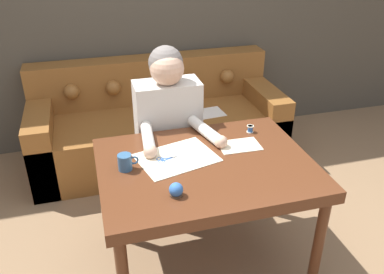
% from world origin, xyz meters
% --- Properties ---
extents(ground_plane, '(16.00, 16.00, 0.00)m').
position_xyz_m(ground_plane, '(0.00, 0.00, 0.00)').
color(ground_plane, '#846647').
extents(wall_back, '(8.00, 0.06, 2.60)m').
position_xyz_m(wall_back, '(0.00, 1.91, 1.30)').
color(wall_back, '#474238').
rests_on(wall_back, ground_plane).
extents(dining_table, '(1.19, 0.90, 0.73)m').
position_xyz_m(dining_table, '(-0.09, 0.11, 0.66)').
color(dining_table, '#562D19').
rests_on(dining_table, ground_plane).
extents(couch, '(2.13, 0.87, 0.85)m').
position_xyz_m(couch, '(-0.11, 1.48, 0.30)').
color(couch, brown).
rests_on(couch, ground_plane).
extents(person, '(0.50, 0.62, 1.24)m').
position_xyz_m(person, '(-0.18, 0.68, 0.64)').
color(person, '#33281E').
rests_on(person, ground_plane).
extents(pattern_paper_main, '(0.49, 0.41, 0.00)m').
position_xyz_m(pattern_paper_main, '(-0.24, 0.21, 0.73)').
color(pattern_paper_main, beige).
rests_on(pattern_paper_main, dining_table).
extents(pattern_paper_offcut, '(0.25, 0.17, 0.00)m').
position_xyz_m(pattern_paper_offcut, '(0.16, 0.24, 0.73)').
color(pattern_paper_offcut, beige).
rests_on(pattern_paper_offcut, dining_table).
extents(scissors, '(0.21, 0.09, 0.01)m').
position_xyz_m(scissors, '(-0.28, 0.21, 0.74)').
color(scissors, silver).
rests_on(scissors, dining_table).
extents(mug, '(0.11, 0.08, 0.09)m').
position_xyz_m(mug, '(-0.53, 0.17, 0.78)').
color(mug, '#335B84').
rests_on(mug, dining_table).
extents(thread_spool, '(0.04, 0.04, 0.05)m').
position_xyz_m(thread_spool, '(0.29, 0.39, 0.76)').
color(thread_spool, '#3366B2').
rests_on(thread_spool, dining_table).
extents(pin_cushion, '(0.07, 0.07, 0.07)m').
position_xyz_m(pin_cushion, '(-0.32, -0.14, 0.77)').
color(pin_cushion, '#4C3828').
rests_on(pin_cushion, dining_table).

